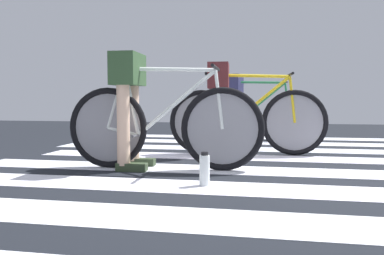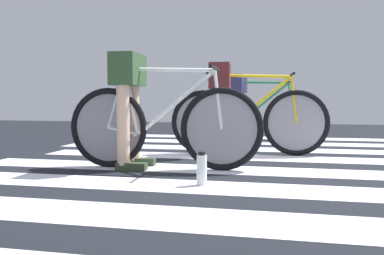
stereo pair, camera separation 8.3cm
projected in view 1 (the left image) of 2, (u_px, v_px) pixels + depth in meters
ground at (268, 169)px, 3.62m from camera, size 18.00×14.00×0.02m
crosswalk_markings at (266, 164)px, 3.85m from camera, size 5.47×5.79×0.00m
bicycle_1_of_3 at (163, 125)px, 3.55m from camera, size 1.74×0.52×0.93m
cyclist_1_of_3 at (129, 94)px, 3.58m from camera, size 0.32×0.42×1.01m
bicycle_2_of_3 at (247, 120)px, 4.49m from camera, size 1.74×0.52×0.93m
cyclist_2_of_3 at (219, 96)px, 4.51m from camera, size 0.34×0.42×1.01m
bicycle_3_of_3 at (254, 114)px, 6.19m from camera, size 1.73×0.52×0.93m
cyclist_3_of_3 at (234, 97)px, 6.27m from camera, size 0.36×0.44×0.99m
water_bottle at (205, 170)px, 2.87m from camera, size 0.07×0.07×0.24m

